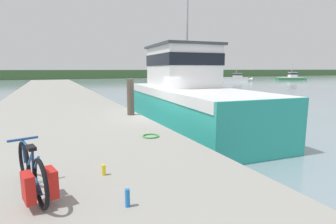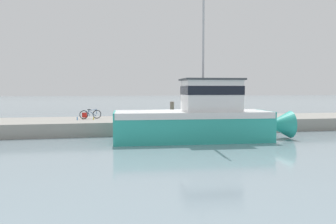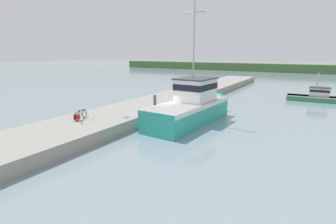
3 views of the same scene
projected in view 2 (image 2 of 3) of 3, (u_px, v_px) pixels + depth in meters
ground_plane at (171, 136)px, 23.15m from camera, size 320.00×320.00×0.00m
dock_pier at (162, 124)px, 26.76m from camera, size 5.95×80.00×0.98m
fishing_boat_main at (201, 117)px, 21.27m from camera, size 4.09×11.95×11.48m
bicycle_touring at (89, 114)px, 26.17m from camera, size 0.68×1.70×0.76m
mooring_post at (172, 111)px, 24.19m from camera, size 0.29×0.29×1.45m
hose_coil at (123, 121)px, 24.02m from camera, size 0.47×0.47×0.04m
water_bottle_by_bike at (77, 119)px, 24.91m from camera, size 0.07×0.07×0.25m
water_bottle_on_curb at (94, 119)px, 25.24m from camera, size 0.07×0.07×0.19m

